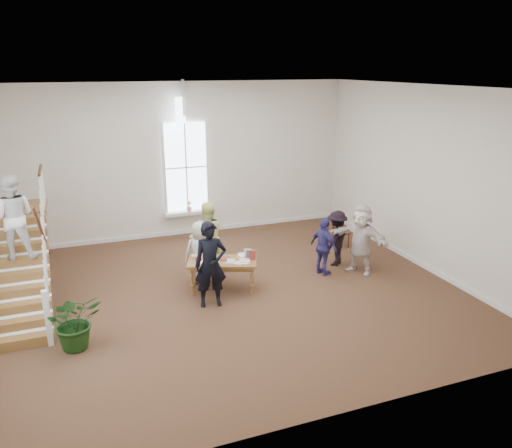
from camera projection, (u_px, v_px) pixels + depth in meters
name	position (u px, v px, depth m)	size (l,w,h in m)	color
ground	(234.00, 292.00, 11.34)	(10.00, 10.00, 0.00)	#432E1A
room_shell	(189.00, 221.00, 15.14)	(10.49, 10.00, 10.00)	silver
staircase	(17.00, 237.00, 10.07)	(1.10, 4.10, 2.92)	brown
library_table	(222.00, 264.00, 11.29)	(1.70, 1.24, 0.78)	brown
police_officer	(211.00, 265.00, 10.47)	(0.68, 0.45, 1.86)	black
elderly_woman	(200.00, 252.00, 11.67)	(0.73, 0.48, 1.50)	beige
person_yellow	(207.00, 238.00, 12.17)	(0.88, 0.68, 1.81)	#F5F399
woman_cluster_a	(324.00, 247.00, 12.11)	(0.84, 0.35, 1.43)	navy
woman_cluster_b	(336.00, 238.00, 12.71)	(0.93, 0.53, 1.44)	black
woman_cluster_c	(361.00, 239.00, 12.18)	(1.62, 0.51, 1.74)	silver
floor_plant	(75.00, 321.00, 8.98)	(0.95, 0.83, 1.06)	#163511
side_chair	(340.00, 229.00, 14.11)	(0.41, 0.41, 0.92)	#3A1B0F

